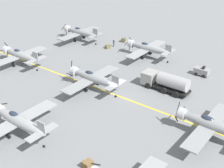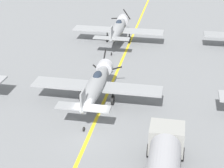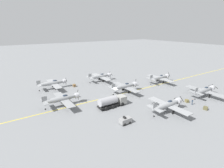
# 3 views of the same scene
# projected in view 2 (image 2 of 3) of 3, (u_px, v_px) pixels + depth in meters

# --- Properties ---
(ground_plane) EXTENTS (400.00, 400.00, 0.00)m
(ground_plane) POSITION_uv_depth(u_px,v_px,m) (90.00, 133.00, 30.41)
(ground_plane) COLOR slate
(taxiway_stripe) EXTENTS (0.30, 160.00, 0.01)m
(taxiway_stripe) POSITION_uv_depth(u_px,v_px,m) (90.00, 132.00, 30.41)
(taxiway_stripe) COLOR yellow
(taxiway_stripe) RESTS_ON ground
(airplane_mid_center) EXTENTS (12.00, 9.98, 3.79)m
(airplane_mid_center) POSITION_uv_depth(u_px,v_px,m) (96.00, 85.00, 33.79)
(airplane_mid_center) COLOR gray
(airplane_mid_center) RESTS_ON ground
(airplane_far_center) EXTENTS (12.00, 9.98, 3.65)m
(airplane_far_center) POSITION_uv_depth(u_px,v_px,m) (118.00, 29.00, 49.22)
(airplane_far_center) COLOR #939598
(airplane_far_center) RESTS_ON ground
(fuel_tanker) EXTENTS (2.68, 8.00, 2.98)m
(fuel_tanker) POSITION_uv_depth(u_px,v_px,m) (164.00, 161.00, 24.54)
(fuel_tanker) COLOR black
(fuel_tanker) RESTS_ON ground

